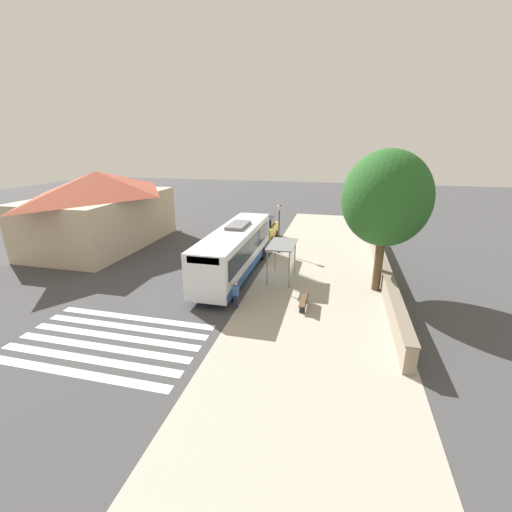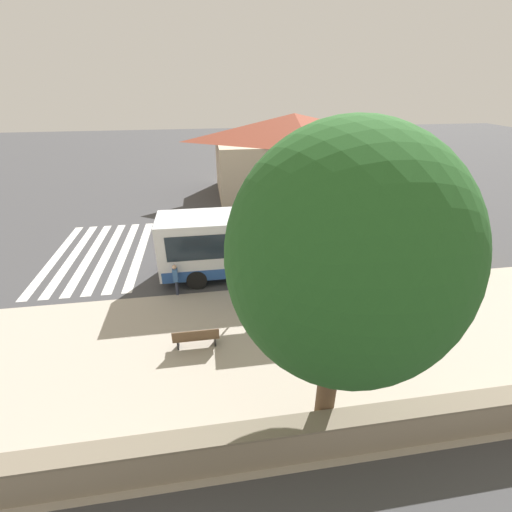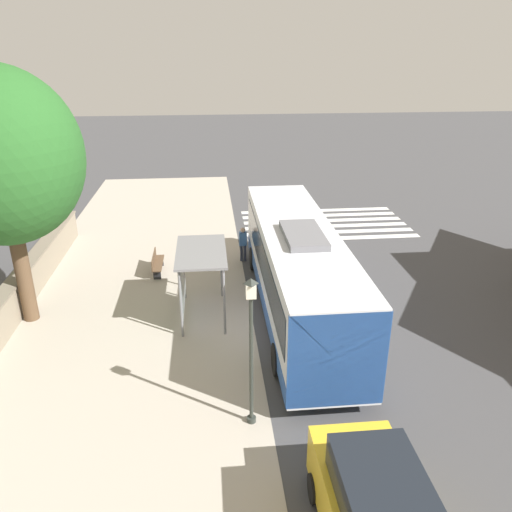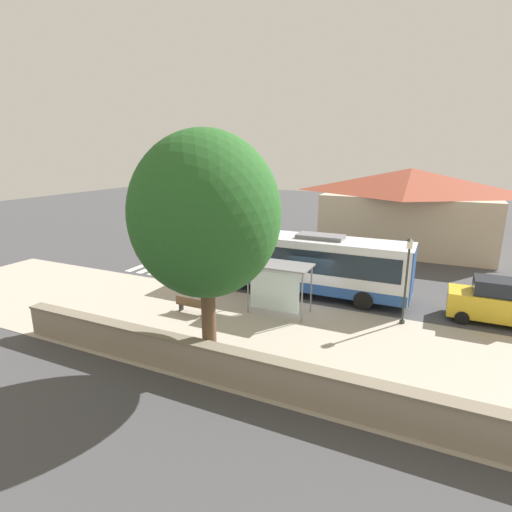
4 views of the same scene
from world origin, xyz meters
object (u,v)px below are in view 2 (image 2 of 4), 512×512
Objects in this scene: bus at (275,240)px; parked_car_behind_bus at (441,243)px; pedestrian at (176,277)px; bench at (196,337)px; shade_tree at (345,257)px; street_lamp_near at (401,239)px; bus_shelter at (288,269)px.

parked_car_behind_bus is (-0.16, -9.52, -0.79)m from bus.
bench is (-3.83, -0.94, -0.47)m from pedestrian.
bench is 0.20× the size of shade_tree.
bench is 0.45× the size of parked_car_behind_bus.
street_lamp_near is (3.25, -9.79, 2.01)m from bench.
pedestrian is at bearing 95.54° from parked_car_behind_bus.
bus_shelter is at bearing 109.29° from parked_car_behind_bus.
shade_tree is 14.61m from parked_car_behind_bus.
street_lamp_near reaches higher than pedestrian.
bus_shelter is at bearing 176.96° from bus.
bus is 3.57m from bus_shelter.
parked_car_behind_bus is (3.40, -9.71, -1.10)m from bus_shelter.
shade_tree is at bearing 133.31° from parked_car_behind_bus.
shade_tree is (-8.04, -4.57, 4.93)m from pedestrian.
street_lamp_near is at bearing -93.10° from pedestrian.
parked_car_behind_bus is (2.00, -3.87, -1.46)m from street_lamp_near.
bus_shelter is 7.13m from shade_tree.
bus is 3.72× the size of bus_shelter.
bus_shelter is at bearing 103.48° from street_lamp_near.
street_lamp_near reaches higher than parked_car_behind_bus.
street_lamp_near is (-2.16, -5.65, 0.66)m from bus.
bench is 14.64m from parked_car_behind_bus.
bench is 0.42× the size of street_lamp_near.
bench is (-5.41, 4.14, -1.35)m from bus.
shade_tree is at bearing 176.96° from bus.
bus is at bearing -72.76° from pedestrian.
bench is at bearing 108.37° from street_lamp_near.
parked_car_behind_bus is (1.42, -14.60, 0.09)m from pedestrian.
street_lamp_near is (1.40, -5.84, 0.36)m from bus_shelter.
bus is at bearing 89.04° from parked_car_behind_bus.
parked_car_behind_bus is at bearing -90.96° from bus.
pedestrian is 14.67m from parked_car_behind_bus.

